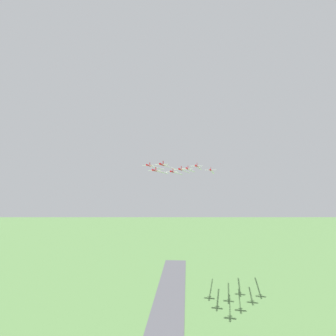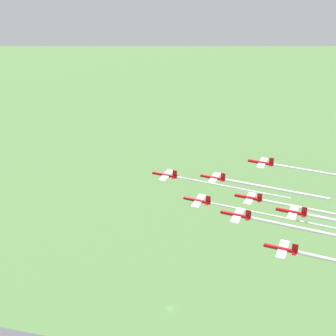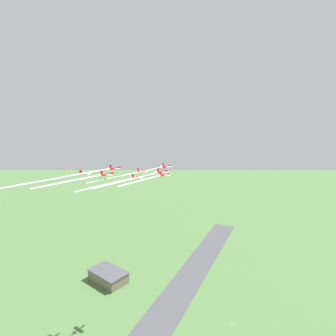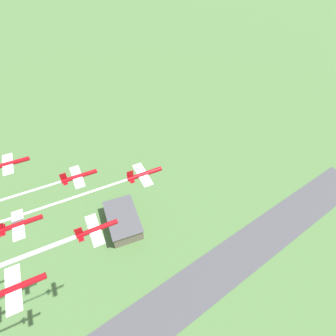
# 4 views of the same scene
# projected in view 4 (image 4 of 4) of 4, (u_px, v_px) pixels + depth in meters

# --- Properties ---
(runway_strip) EXTENTS (135.48, 450.56, 0.20)m
(runway_strip) POSITION_uv_depth(u_px,v_px,m) (157.00, 316.00, 170.52)
(runway_strip) COLOR #47474C
(runway_strip) RESTS_ON ground_plane
(hangar) EXTENTS (41.18, 24.88, 11.76)m
(hangar) POSITION_uv_depth(u_px,v_px,m) (123.00, 220.00, 218.13)
(hangar) COLOR #726656
(hangar) RESTS_ON ground_plane
(jet_0) EXTENTS (10.59, 11.19, 3.74)m
(jet_0) POSITION_uv_depth(u_px,v_px,m) (143.00, 174.00, 80.16)
(jet_0) COLOR #B20C14
(jet_1) EXTENTS (10.59, 11.19, 3.74)m
(jet_1) POSITION_uv_depth(u_px,v_px,m) (78.00, 176.00, 83.16)
(jet_1) COLOR #B20C14
(jet_2) EXTENTS (10.59, 11.19, 3.74)m
(jet_2) POSITION_uv_depth(u_px,v_px,m) (96.00, 229.00, 69.49)
(jet_2) COLOR #B20C14
(jet_3) EXTENTS (10.59, 11.19, 3.74)m
(jet_3) POSITION_uv_depth(u_px,v_px,m) (9.00, 164.00, 81.59)
(jet_3) COLOR #B20C14
(jet_4) EXTENTS (10.59, 11.19, 3.74)m
(jet_4) POSITION_uv_depth(u_px,v_px,m) (19.00, 224.00, 70.76)
(jet_4) COLOR #B20C14
(jet_5) EXTENTS (10.59, 11.19, 3.74)m
(jet_5) POSITION_uv_depth(u_px,v_px,m) (15.00, 288.00, 52.72)
(jet_5) COLOR #B20C14
(smoke_trail_0) EXTENTS (4.60, 47.40, 0.73)m
(smoke_trail_0) POSITION_uv_depth(u_px,v_px,m) (45.00, 207.00, 71.02)
(smoke_trail_0) COLOR white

